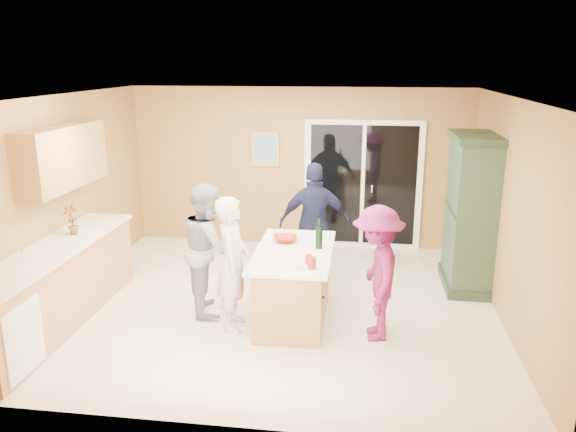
# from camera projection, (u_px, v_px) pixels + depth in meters

# --- Properties ---
(floor) EXTENTS (5.50, 5.50, 0.00)m
(floor) POSITION_uv_depth(u_px,v_px,m) (275.00, 304.00, 7.16)
(floor) COLOR white
(floor) RESTS_ON ground
(ceiling) EXTENTS (5.50, 5.00, 0.10)m
(ceiling) POSITION_uv_depth(u_px,v_px,m) (274.00, 97.00, 6.46)
(ceiling) COLOR silver
(ceiling) RESTS_ON wall_back
(wall_back) EXTENTS (5.50, 0.10, 2.60)m
(wall_back) POSITION_uv_depth(u_px,v_px,m) (299.00, 168.00, 9.20)
(wall_back) COLOR tan
(wall_back) RESTS_ON ground
(wall_front) EXTENTS (5.50, 0.10, 2.60)m
(wall_front) POSITION_uv_depth(u_px,v_px,m) (225.00, 285.00, 4.43)
(wall_front) COLOR tan
(wall_front) RESTS_ON ground
(wall_left) EXTENTS (0.10, 5.00, 2.60)m
(wall_left) POSITION_uv_depth(u_px,v_px,m) (63.00, 199.00, 7.17)
(wall_left) COLOR tan
(wall_left) RESTS_ON ground
(wall_right) EXTENTS (0.10, 5.00, 2.60)m
(wall_right) POSITION_uv_depth(u_px,v_px,m) (510.00, 214.00, 6.45)
(wall_right) COLOR tan
(wall_right) RESTS_ON ground
(left_cabinet_run) EXTENTS (0.65, 3.05, 1.24)m
(left_cabinet_run) POSITION_uv_depth(u_px,v_px,m) (47.00, 293.00, 6.36)
(left_cabinet_run) COLOR #C8854E
(left_cabinet_run) RESTS_ON floor
(upper_cabinets) EXTENTS (0.35, 1.60, 0.75)m
(upper_cabinets) POSITION_uv_depth(u_px,v_px,m) (62.00, 157.00, 6.80)
(upper_cabinets) COLOR #C8854E
(upper_cabinets) RESTS_ON wall_left
(sliding_door) EXTENTS (1.90, 0.07, 2.10)m
(sliding_door) POSITION_uv_depth(u_px,v_px,m) (363.00, 185.00, 9.09)
(sliding_door) COLOR white
(sliding_door) RESTS_ON floor
(framed_picture) EXTENTS (0.46, 0.04, 0.56)m
(framed_picture) POSITION_uv_depth(u_px,v_px,m) (265.00, 149.00, 9.17)
(framed_picture) COLOR tan
(framed_picture) RESTS_ON wall_back
(kitchen_island) EXTENTS (0.90, 1.65, 0.86)m
(kitchen_island) POSITION_uv_depth(u_px,v_px,m) (294.00, 287.00, 6.68)
(kitchen_island) COLOR #C8854E
(kitchen_island) RESTS_ON floor
(green_hutch) EXTENTS (0.60, 1.14, 2.10)m
(green_hutch) POSITION_uv_depth(u_px,v_px,m) (470.00, 214.00, 7.49)
(green_hutch) COLOR #233924
(green_hutch) RESTS_ON floor
(woman_white) EXTENTS (0.41, 0.60, 1.56)m
(woman_white) POSITION_uv_depth(u_px,v_px,m) (233.00, 263.00, 6.37)
(woman_white) COLOR silver
(woman_white) RESTS_ON floor
(woman_grey) EXTENTS (0.83, 0.94, 1.61)m
(woman_grey) POSITION_uv_depth(u_px,v_px,m) (209.00, 248.00, 6.81)
(woman_grey) COLOR gray
(woman_grey) RESTS_ON floor
(woman_navy) EXTENTS (1.04, 0.55, 1.68)m
(woman_navy) POSITION_uv_depth(u_px,v_px,m) (315.00, 223.00, 7.72)
(woman_navy) COLOR #1C203E
(woman_navy) RESTS_ON floor
(woman_magenta) EXTENTS (0.64, 1.02, 1.52)m
(woman_magenta) POSITION_uv_depth(u_px,v_px,m) (377.00, 273.00, 6.14)
(woman_magenta) COLOR #7E1B4C
(woman_magenta) RESTS_ON floor
(serving_bowl) EXTENTS (0.33, 0.33, 0.07)m
(serving_bowl) POSITION_uv_depth(u_px,v_px,m) (285.00, 239.00, 6.87)
(serving_bowl) COLOR #AB1F13
(serving_bowl) RESTS_ON kitchen_island
(tulip_vase) EXTENTS (0.22, 0.16, 0.39)m
(tulip_vase) POSITION_uv_depth(u_px,v_px,m) (72.00, 219.00, 6.84)
(tulip_vase) COLOR #A12310
(tulip_vase) RESTS_ON left_cabinet_run
(tumbler_near) EXTENTS (0.08, 0.08, 0.10)m
(tumbler_near) POSITION_uv_depth(u_px,v_px,m) (309.00, 259.00, 6.11)
(tumbler_near) COLOR #AB1F13
(tumbler_near) RESTS_ON kitchen_island
(tumbler_far) EXTENTS (0.11, 0.11, 0.13)m
(tumbler_far) POSITION_uv_depth(u_px,v_px,m) (312.00, 263.00, 5.97)
(tumbler_far) COLOR #AB1F13
(tumbler_far) RESTS_ON kitchen_island
(wine_bottle) EXTENTS (0.08, 0.08, 0.37)m
(wine_bottle) POSITION_uv_depth(u_px,v_px,m) (319.00, 237.00, 6.59)
(wine_bottle) COLOR black
(wine_bottle) RESTS_ON kitchen_island
(white_plate) EXTENTS (0.27, 0.27, 0.01)m
(white_plate) POSITION_uv_depth(u_px,v_px,m) (294.00, 266.00, 6.04)
(white_plate) COLOR silver
(white_plate) RESTS_ON kitchen_island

